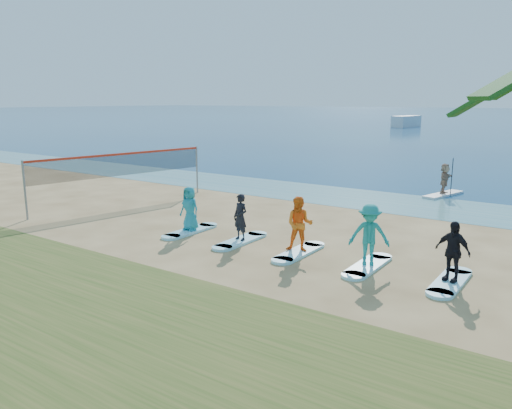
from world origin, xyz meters
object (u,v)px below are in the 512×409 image
Objects in this scene: boat_offshore_a at (406,127)px; surfboard_0 at (190,231)px; surfboard_2 at (299,252)px; surfboard_4 at (450,282)px; paddleboard at (443,194)px; paddleboarder at (445,178)px; student_2 at (300,224)px; volleyball_net at (121,165)px; student_4 at (453,251)px; surfboard_1 at (241,241)px; surfboard_3 at (368,266)px; student_3 at (369,235)px; student_1 at (240,217)px; student_0 at (190,208)px.

boat_offshore_a is 80.10m from surfboard_0.
surfboard_4 is (4.76, 0.00, 0.00)m from surfboard_2.
paddleboarder reaches higher than paddleboard.
student_2 is at bearing 0.00° from surfboard_2.
volleyball_net is at bearing -74.90° from boat_offshore_a.
paddleboarder is 13.57m from student_4.
surfboard_2 is (4.76, 0.00, 0.00)m from surfboard_0.
surfboard_1 and surfboard_3 have the same top height.
student_3 reaches higher than paddleboarder.
student_4 is (7.14, 0.00, 0.88)m from surfboard_1.
surfboard_3 is at bearing -8.65° from volleyball_net.
student_1 is at bearing 180.00° from surfboard_2.
volleyball_net is 11.24m from surfboard_2.
student_1 is (2.38, 0.00, -0.01)m from student_0.
paddleboard reaches higher than surfboard_0.
paddleboarder reaches higher than surfboard_1.
surfboard_2 is 4.76m from surfboard_4.
boat_offshore_a is at bearing 104.31° from surfboard_1.
student_4 is at bearing -7.35° from volleyball_net.
student_1 is at bearing -166.38° from student_4.
student_0 reaches higher than surfboard_2.
surfboard_3 is at bearing -166.38° from student_4.
paddleboard reaches higher than surfboard_3.
surfboard_0 is 4.86m from student_2.
boat_offshore_a is 80.11m from student_0.
paddleboarder is at bearing 65.52° from surfboard_0.
paddleboarder is 14.38m from student_0.
paddleboarder is at bearing 118.86° from student_4.
student_3 is (2.38, 0.00, 0.97)m from surfboard_2.
paddleboarder is 0.72× the size of surfboard_4.
surfboard_2 is (2.38, 0.00, 0.00)m from surfboard_1.
paddleboarder reaches higher than surfboard_0.
student_4 is (27.09, -78.16, 0.93)m from boat_offshore_a.
student_1 is 0.75× the size of surfboard_2.
paddleboard is 1.36× the size of surfboard_4.
volleyball_net is at bearing 161.79° from surfboard_0.
boat_offshore_a is 81.29m from student_2.
student_1 is 4.76m from student_3.
paddleboard is 1.62× the size of student_3.
student_0 is at bearing 155.18° from paddleboarder.
volleyball_net is 13.46m from student_3.
student_1 is at bearing 0.00° from surfboard_1.
surfboard_0 is at bearing 158.46° from student_2.
student_0 reaches higher than boat_offshore_a.
paddleboard is 13.14m from surfboard_3.
student_3 is (7.14, 0.00, 0.09)m from student_0.
volleyball_net is at bearing 160.35° from student_0.
student_2 is at bearing -80.80° from paddleboard.
paddleboard is at bearing 84.78° from surfboard_2.
boat_offshore_a is at bearing 115.43° from student_1.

